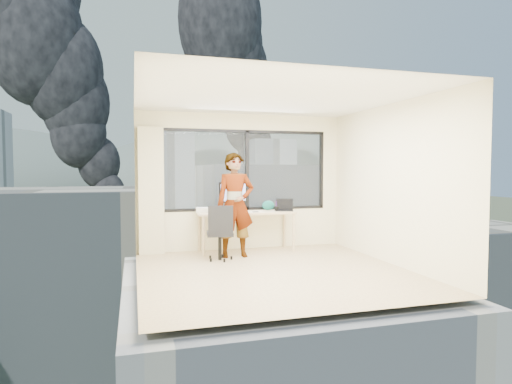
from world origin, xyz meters
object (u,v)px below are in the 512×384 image
object	(u,v)px
laptop	(285,205)
game_console	(206,210)
desk	(246,231)
monitor	(233,197)
chair	(220,232)
person	(235,205)
handbag	(268,205)

from	to	relation	value
laptop	game_console	bearing A→B (deg)	-169.43
desk	monitor	size ratio (longest dim) A/B	3.21
desk	chair	size ratio (longest dim) A/B	1.88
laptop	person	bearing A→B (deg)	-141.32
chair	handbag	world-z (taller)	chair
laptop	handbag	xyz separation A→B (m)	(-0.25, 0.23, -0.01)
chair	monitor	world-z (taller)	monitor
game_console	laptop	size ratio (longest dim) A/B	1.01
desk	handbag	distance (m)	0.69
desk	monitor	bearing A→B (deg)	161.38
chair	laptop	bearing A→B (deg)	29.77
laptop	desk	bearing A→B (deg)	-165.45
desk	person	size ratio (longest dim) A/B	0.98
desk	laptop	world-z (taller)	laptop
monitor	game_console	xyz separation A→B (m)	(-0.50, 0.09, -0.24)
monitor	handbag	bearing A→B (deg)	-2.21
game_console	desk	bearing A→B (deg)	-2.75
monitor	laptop	distance (m)	1.00
person	monitor	world-z (taller)	person
laptop	monitor	bearing A→B (deg)	-168.85
chair	person	world-z (taller)	person
laptop	handbag	size ratio (longest dim) A/B	1.43
monitor	handbag	size ratio (longest dim) A/B	2.34
monitor	game_console	distance (m)	0.56
person	handbag	world-z (taller)	person
person	laptop	world-z (taller)	person
chair	monitor	xyz separation A→B (m)	(0.39, 0.71, 0.55)
game_console	handbag	size ratio (longest dim) A/B	1.44
person	game_console	world-z (taller)	person
chair	handbag	bearing A→B (deg)	42.71
desk	laptop	distance (m)	0.88
chair	monitor	distance (m)	0.98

